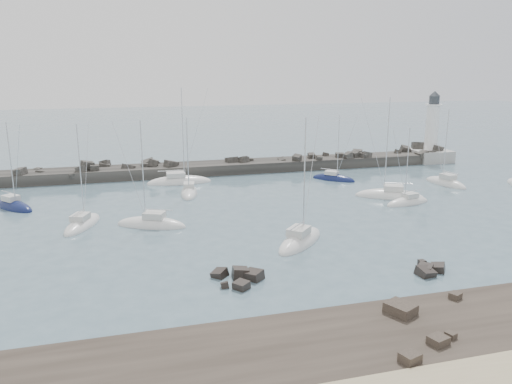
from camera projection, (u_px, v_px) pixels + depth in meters
ground at (254, 244)px, 53.05m from camera, size 400.00×400.00×0.00m
rock_shelf at (341, 356)px, 32.46m from camera, size 140.00×12.13×1.74m
rock_cluster_near at (240, 277)px, 44.27m from camera, size 4.82×4.70×1.66m
rock_cluster_far at (429, 270)px, 45.77m from camera, size 3.49×3.41×1.25m
breakwater at (157, 174)px, 86.66m from camera, size 115.00×7.09×5.16m
lighthouse at (430, 146)px, 99.93m from camera, size 7.00×7.00×14.60m
sailboat_3 at (82, 225)px, 59.16m from camera, size 5.33×8.60×13.04m
sailboat_4 at (179, 182)px, 81.25m from camera, size 10.59×3.53×16.47m
sailboat_5 at (151, 225)px, 59.13m from camera, size 8.84×5.97×13.59m
sailboat_6 at (189, 193)px, 74.25m from camera, size 3.71×8.07×12.42m
sailboat_7 at (300, 242)px, 53.43m from camera, size 8.35×8.52×14.53m
sailboat_8 at (333, 179)px, 83.70m from camera, size 6.89×6.89×11.81m
sailboat_9 at (408, 203)px, 68.95m from camera, size 7.50×3.67×11.47m
sailboat_10 at (445, 184)px, 80.27m from camera, size 4.02×8.45×13.05m
sailboat_13 at (13, 207)px, 66.76m from camera, size 6.88×7.55×12.58m
sailboat_14 at (390, 196)px, 72.30m from camera, size 10.07×7.29×15.48m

